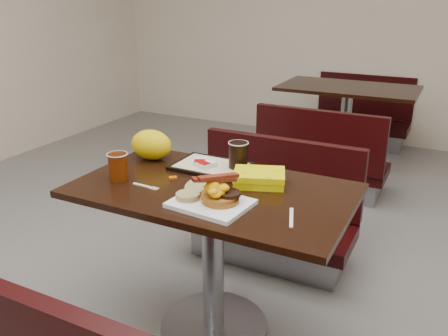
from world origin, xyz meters
The scene contains 25 objects.
floor centered at (0.00, 0.00, 0.00)m, with size 6.00×7.00×0.01m, color gray.
wall_back centered at (0.00, 3.50, 1.40)m, with size 6.00×0.01×2.80m, color beige.
table_near centered at (0.00, 0.00, 0.38)m, with size 1.20×0.70×0.75m, color black, non-canonical shape.
bench_near_n centered at (0.00, 0.70, 0.36)m, with size 1.00×0.46×0.72m, color black, non-canonical shape.
table_far centered at (0.00, 2.60, 0.38)m, with size 1.20×0.70×0.75m, color black, non-canonical shape.
bench_far_s centered at (0.00, 1.90, 0.36)m, with size 1.00×0.46×0.72m, color black, non-canonical shape.
bench_far_n centered at (0.00, 3.30, 0.36)m, with size 1.00×0.46×0.72m, color black, non-canonical shape.
platter centered at (0.08, -0.17, 0.76)m, with size 0.30×0.23×0.02m, color white.
pancake_stack centered at (0.12, -0.15, 0.78)m, with size 0.15×0.15×0.03m, color #9C5D1A.
sausage_patty centered at (0.15, -0.14, 0.81)m, with size 0.09×0.09×0.01m, color black.
scrambled_eggs centered at (0.09, -0.16, 0.83)m, with size 0.10×0.09×0.05m, color #EDAB04.
bacon_strips centered at (0.09, -0.15, 0.86)m, with size 0.18×0.08×0.01m, color #470508, non-canonical shape.
muffin_bottom centered at (-0.01, -0.18, 0.78)m, with size 0.10×0.10×0.02m, color #A38856.
muffin_top centered at (-0.01, -0.11, 0.79)m, with size 0.10×0.10×0.02m, color #A38856.
coffee_cup_near centered at (-0.42, -0.11, 0.81)m, with size 0.09×0.09×0.12m, color #882E04.
fork centered at (-0.28, -0.12, 0.75)m, with size 0.13×0.02×0.00m, color white, non-canonical shape.
knife centered at (0.40, -0.13, 0.75)m, with size 0.16×0.01×0.00m, color white.
condiment_syrup centered at (-0.21, 0.01, 0.75)m, with size 0.03×0.03×0.01m, color #B94F07.
condiment_ketchup centered at (-0.08, 0.08, 0.76)m, with size 0.05×0.03×0.01m, color #8C0504.
tray centered at (-0.12, 0.21, 0.76)m, with size 0.36×0.25×0.02m, color black.
hashbrown_sleeve_left centered at (-0.17, 0.20, 0.78)m, with size 0.06×0.08×0.02m, color silver.
hashbrown_sleeve_right centered at (-0.12, 0.18, 0.78)m, with size 0.06×0.08×0.02m, color silver.
coffee_cup_far centered at (0.01, 0.23, 0.83)m, with size 0.09×0.09×0.12m, color black.
clamshell centered at (0.17, 0.12, 0.78)m, with size 0.22×0.17×0.06m, color #DDD103.
paper_bag centered at (-0.45, 0.19, 0.83)m, with size 0.22×0.16×0.15m, color #E1B107.
Camera 1 is at (0.89, -1.66, 1.55)m, focal length 37.69 mm.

